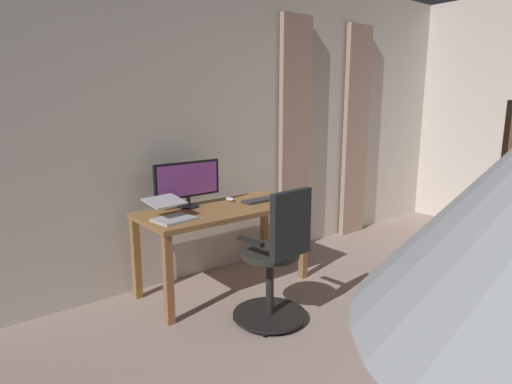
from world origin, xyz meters
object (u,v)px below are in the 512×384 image
at_px(desk, 224,218).
at_px(office_chair, 276,262).
at_px(computer_keyboard, 262,200).
at_px(laptop, 171,213).
at_px(computer_monitor, 188,181).
at_px(computer_mouse, 230,199).

height_order(desk, office_chair, office_chair).
distance_m(desk, computer_keyboard, 0.42).
xyz_separation_m(desk, office_chair, (0.06, 0.76, -0.15)).
distance_m(office_chair, laptop, 0.90).
xyz_separation_m(desk, computer_keyboard, (-0.41, 0.02, 0.11)).
distance_m(desk, computer_monitor, 0.45).
relative_size(office_chair, laptop, 2.72).
distance_m(desk, office_chair, 0.78).
relative_size(computer_keyboard, computer_mouse, 3.91).
bearing_deg(desk, computer_keyboard, 176.84).
relative_size(desk, office_chair, 1.42).
distance_m(computer_monitor, computer_mouse, 0.46).
bearing_deg(computer_mouse, office_chair, 75.16).
bearing_deg(computer_monitor, computer_mouse, 174.23).
height_order(desk, computer_keyboard, computer_keyboard).
bearing_deg(desk, computer_mouse, -137.91).
xyz_separation_m(desk, computer_mouse, (-0.18, -0.16, 0.11)).
distance_m(office_chair, computer_mouse, 0.99).
xyz_separation_m(computer_monitor, computer_mouse, (-0.41, 0.04, -0.21)).
relative_size(office_chair, computer_keyboard, 2.64).
bearing_deg(computer_monitor, desk, 137.98).
distance_m(office_chair, computer_monitor, 1.09).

